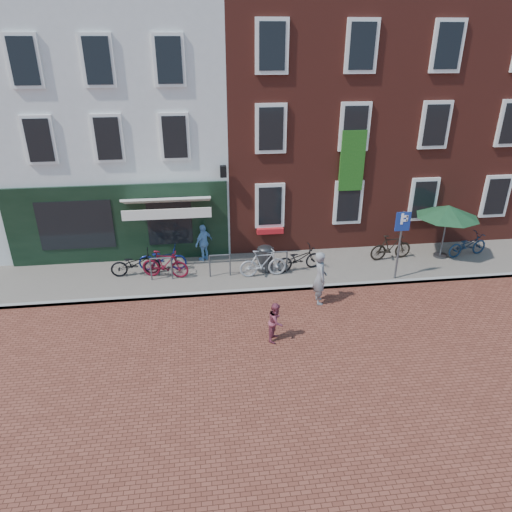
{
  "coord_description": "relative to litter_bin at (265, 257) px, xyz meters",
  "views": [
    {
      "loc": [
        -2.09,
        -13.3,
        7.62
      ],
      "look_at": [
        -0.36,
        0.31,
        1.21
      ],
      "focal_mm": 32.7,
      "sensor_mm": 36.0,
      "label": 1
    }
  ],
  "objects": [
    {
      "name": "bicycle_1",
      "position": [
        -3.5,
        -0.09,
        -0.03
      ],
      "size": [
        1.7,
        0.85,
        0.99
      ],
      "primitive_type": "imported",
      "rotation": [
        0.0,
        0.0,
        1.33
      ],
      "color": "maroon",
      "rests_on": "sidewalk"
    },
    {
      "name": "building_brick_right",
      "position": [
        7.88,
        5.54,
        4.38
      ],
      "size": [
        6.0,
        8.0,
        10.0
      ],
      "primitive_type": "cube",
      "color": "maroon",
      "rests_on": "ground"
    },
    {
      "name": "bicycle_2",
      "position": [
        -3.62,
        0.5,
        -0.08
      ],
      "size": [
        1.73,
        0.7,
        0.89
      ],
      "primitive_type": "imported",
      "rotation": [
        0.0,
        0.0,
        1.5
      ],
      "color": "navy",
      "rests_on": "sidewalk"
    },
    {
      "name": "bicycle_3",
      "position": [
        -0.15,
        -0.44,
        -0.03
      ],
      "size": [
        1.66,
        0.53,
        0.99
      ],
      "primitive_type": "imported",
      "rotation": [
        0.0,
        0.0,
        1.61
      ],
      "color": "#9E9EA0",
      "rests_on": "sidewalk"
    },
    {
      "name": "cafe_person",
      "position": [
        -2.13,
        1.14,
        0.18
      ],
      "size": [
        0.83,
        0.82,
        1.4
      ],
      "primitive_type": "imported",
      "rotation": [
        0.0,
        0.0,
        3.91
      ],
      "color": "#7CB2E8",
      "rests_on": "sidewalk"
    },
    {
      "name": "boy",
      "position": [
        -0.3,
        -4.08,
        -0.05
      ],
      "size": [
        0.63,
        0.69,
        1.14
      ],
      "primitive_type": "imported",
      "rotation": [
        0.0,
        0.0,
        1.14
      ],
      "color": "#863747",
      "rests_on": "ground"
    },
    {
      "name": "building_stucco",
      "position": [
        -5.12,
        5.54,
        3.88
      ],
      "size": [
        8.0,
        8.0,
        9.0
      ],
      "primitive_type": "cube",
      "color": "silver",
      "rests_on": "ground"
    },
    {
      "name": "litter_bin",
      "position": [
        0.0,
        0.0,
        0.0
      ],
      "size": [
        0.55,
        0.55,
        1.01
      ],
      "color": "#303033",
      "rests_on": "sidewalk"
    },
    {
      "name": "parking_sign",
      "position": [
        4.37,
        -1.19,
        1.16
      ],
      "size": [
        0.5,
        0.07,
        2.44
      ],
      "color": "#4C4C4F",
      "rests_on": "sidewalk"
    },
    {
      "name": "bicycle_5",
      "position": [
        4.78,
        0.32,
        -0.03
      ],
      "size": [
        1.68,
        0.66,
        0.99
      ],
      "primitive_type": "imported",
      "rotation": [
        0.0,
        0.0,
        1.69
      ],
      "color": "black",
      "rests_on": "sidewalk"
    },
    {
      "name": "sidewalk",
      "position": [
        0.88,
        0.04,
        -0.57
      ],
      "size": [
        24.0,
        3.0,
        0.1
      ],
      "primitive_type": "cube",
      "color": "slate",
      "rests_on": "ground"
    },
    {
      "name": "parasol",
      "position": [
        6.78,
        0.3,
        1.37
      ],
      "size": [
        2.28,
        2.28,
        2.14
      ],
      "color": "#4C4C4F",
      "rests_on": "sidewalk"
    },
    {
      "name": "building_brick_mid",
      "position": [
        1.88,
        5.54,
        4.38
      ],
      "size": [
        6.0,
        8.0,
        10.0
      ],
      "primitive_type": "cube",
      "color": "maroon",
      "rests_on": "ground"
    },
    {
      "name": "ground",
      "position": [
        -0.12,
        -1.46,
        -0.62
      ],
      "size": [
        80.0,
        80.0,
        0.0
      ],
      "primitive_type": "plane",
      "color": "brown"
    },
    {
      "name": "bicycle_0",
      "position": [
        -4.53,
        0.2,
        -0.08
      ],
      "size": [
        1.74,
        0.76,
        0.89
      ],
      "primitive_type": "imported",
      "rotation": [
        0.0,
        0.0,
        1.68
      ],
      "color": "black",
      "rests_on": "sidewalk"
    },
    {
      "name": "bicycle_4",
      "position": [
        1.19,
        -0.13,
        -0.08
      ],
      "size": [
        1.78,
        0.95,
        0.89
      ],
      "primitive_type": "imported",
      "rotation": [
        0.0,
        0.0,
        1.79
      ],
      "color": "black",
      "rests_on": "sidewalk"
    },
    {
      "name": "bicycle_6",
      "position": [
        7.79,
        0.26,
        -0.08
      ],
      "size": [
        1.78,
        0.93,
        0.89
      ],
      "primitive_type": "imported",
      "rotation": [
        0.0,
        0.0,
        1.78
      ],
      "color": "#132B47",
      "rests_on": "sidewalk"
    },
    {
      "name": "woman",
      "position": [
        1.39,
        -2.25,
        0.25
      ],
      "size": [
        0.45,
        0.65,
        1.74
      ],
      "primitive_type": "imported",
      "rotation": [
        0.0,
        0.0,
        1.53
      ],
      "color": "gray",
      "rests_on": "ground"
    }
  ]
}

